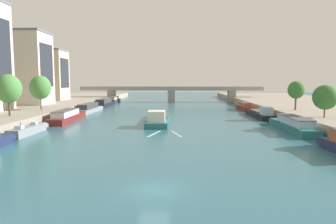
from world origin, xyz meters
The scene contains 20 objects.
ground_plane centered at (0.00, 0.00, 0.00)m, with size 400.00×400.00×0.00m, color #2D6070.
quay_left centered at (-41.95, 55.00, 1.03)m, with size 36.00×170.00×2.06m, color gray.
quay_right centered at (41.95, 55.00, 1.03)m, with size 36.00×170.00×2.06m, color gray.
barge_midriver centered at (-1.84, 38.61, 0.89)m, with size 4.33×20.57×3.01m.
wake_behind_barge centered at (-0.01, 25.42, 0.01)m, with size 5.60×5.88×0.03m.
moored_boat_left_far centered at (-22.02, 24.76, 0.69)m, with size 2.04×10.32×2.41m.
moored_boat_left_downstream centered at (-21.43, 40.46, 1.03)m, with size 3.86×17.02×2.45m.
moored_boat_left_upstream centered at (-21.85, 58.68, 1.01)m, with size 3.80×16.41×2.42m.
moored_boat_left_second centered at (-22.05, 77.62, 1.06)m, with size 3.81×16.48×2.54m.
moored_boat_left_gap_after centered at (-22.06, 93.82, 1.02)m, with size 2.65×14.40×2.44m.
moored_boat_right_near centered at (21.87, 28.99, 1.07)m, with size 3.45×16.97×2.53m.
moored_boat_right_end centered at (21.45, 47.88, 0.87)m, with size 2.97×16.06×2.85m.
moored_boat_right_gap_after centered at (21.55, 65.48, 0.96)m, with size 2.44×12.18×2.31m.
tree_left_past_mid centered at (-29.05, 32.01, 7.11)m, with size 4.64×4.64×7.72m.
tree_left_second centered at (-28.72, 44.55, 7.04)m, with size 4.65×4.65×7.66m.
tree_right_nearest centered at (28.13, 31.16, 5.67)m, with size 4.26×4.26×5.81m.
tree_right_second centered at (28.23, 44.56, 6.52)m, with size 3.58×3.58×6.42m.
building_left_corner centered at (-40.54, 59.60, 11.96)m, with size 14.69×10.49×19.76m.
building_left_far_end centered at (-40.54, 78.64, 10.45)m, with size 10.46×9.82×16.73m.
bridge_far centered at (0.00, 98.18, 4.01)m, with size 71.89×4.40×6.12m.
Camera 1 is at (1.65, -23.38, 8.70)m, focal length 32.65 mm.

